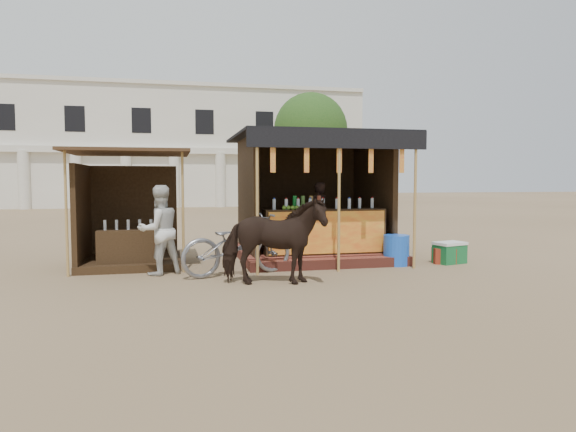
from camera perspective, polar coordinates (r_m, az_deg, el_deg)
The scene contains 11 objects.
ground at distance 8.38m, azimuth 2.44°, elevation -8.28°, with size 120.00×120.00×0.00m, color #846B4C.
main_stall at distance 11.71m, azimuth 2.91°, elevation 0.28°, with size 3.60×3.61×2.78m.
secondary_stall at distance 11.22m, azimuth -17.92°, elevation -0.95°, with size 2.40×2.40×2.38m.
cow at distance 8.70m, azimuth -1.61°, elevation -2.83°, with size 0.81×1.77×1.49m, color black.
motorbike at distance 9.65m, azimuth -5.63°, elevation -3.20°, with size 0.76×2.18×1.15m, color gray.
bystander at distance 9.95m, azimuth -14.11°, elevation -1.52°, with size 0.82×0.64×1.69m, color silver.
blue_barrel at distance 11.00m, azimuth 11.94°, elevation -3.73°, with size 0.54×0.54×0.64m, color blue.
red_crate at distance 11.52m, azimuth 16.92°, elevation -4.24°, with size 0.45×0.36×0.33m, color maroon.
cooler at distance 11.56m, azimuth 17.52°, elevation -3.89°, with size 0.74×0.60×0.46m.
background_building at distance 37.91m, azimuth -12.60°, elevation 7.23°, with size 26.00×7.45×8.18m.
tree at distance 31.21m, azimuth 2.12°, elevation 9.24°, with size 4.50×4.40×7.00m.
Camera 1 is at (-2.15, -7.90, 1.78)m, focal length 32.00 mm.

